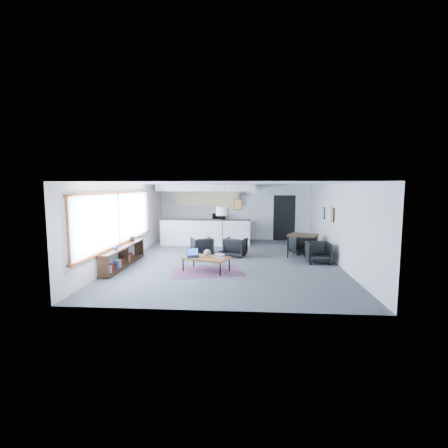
# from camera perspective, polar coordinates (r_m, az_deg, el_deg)

# --- Properties ---
(room) EXTENTS (7.02, 9.02, 2.62)m
(room) POSITION_cam_1_polar(r_m,az_deg,el_deg) (10.86, 1.01, 0.26)
(room) COLOR #4C4C4E
(room) RESTS_ON ground
(window) EXTENTS (0.10, 5.95, 1.66)m
(window) POSITION_cam_1_polar(r_m,az_deg,el_deg) (10.73, -18.07, 0.70)
(window) COLOR #8CBFFF
(window) RESTS_ON room
(console) EXTENTS (0.35, 3.00, 0.80)m
(console) POSITION_cam_1_polar(r_m,az_deg,el_deg) (10.70, -17.34, -5.42)
(console) COLOR #331F12
(console) RESTS_ON floor
(kitchenette) EXTENTS (4.20, 1.96, 2.60)m
(kitchenette) POSITION_cam_1_polar(r_m,az_deg,el_deg) (14.64, -2.87, 2.20)
(kitchenette) COLOR white
(kitchenette) RESTS_ON floor
(doorway) EXTENTS (1.10, 0.12, 2.15)m
(doorway) POSITION_cam_1_polar(r_m,az_deg,el_deg) (15.36, 10.54, 1.17)
(doorway) COLOR black
(doorway) RESTS_ON room
(track_light) EXTENTS (1.60, 0.07, 0.15)m
(track_light) POSITION_cam_1_polar(r_m,az_deg,el_deg) (13.03, -1.05, 6.72)
(track_light) COLOR silver
(track_light) RESTS_ON room
(wall_art_lower) EXTENTS (0.03, 0.38, 0.48)m
(wall_art_lower) POSITION_cam_1_polar(r_m,az_deg,el_deg) (11.58, 18.54, 1.56)
(wall_art_lower) COLOR black
(wall_art_lower) RESTS_ON room
(wall_art_upper) EXTENTS (0.03, 0.34, 0.44)m
(wall_art_upper) POSITION_cam_1_polar(r_m,az_deg,el_deg) (12.84, 17.10, 1.85)
(wall_art_upper) COLOR black
(wall_art_upper) RESTS_ON room
(kilim_rug) EXTENTS (2.33, 1.87, 0.01)m
(kilim_rug) POSITION_cam_1_polar(r_m,az_deg,el_deg) (9.71, -3.13, -8.28)
(kilim_rug) COLOR #552E43
(kilim_rug) RESTS_ON floor
(coffee_table) EXTENTS (1.49, 1.15, 0.43)m
(coffee_table) POSITION_cam_1_polar(r_m,az_deg,el_deg) (9.62, -3.14, -6.00)
(coffee_table) COLOR brown
(coffee_table) RESTS_ON floor
(laptop) EXTENTS (0.41, 0.36, 0.25)m
(laptop) POSITION_cam_1_polar(r_m,az_deg,el_deg) (9.67, -5.52, -5.32)
(laptop) COLOR black
(laptop) RESTS_ON coffee_table
(ceramic_pot) EXTENTS (0.22, 0.22, 0.22)m
(ceramic_pot) POSITION_cam_1_polar(r_m,az_deg,el_deg) (9.64, -2.95, -5.11)
(ceramic_pot) COLOR gray
(ceramic_pot) RESTS_ON coffee_table
(book_stack) EXTENTS (0.32, 0.27, 0.09)m
(book_stack) POSITION_cam_1_polar(r_m,az_deg,el_deg) (9.58, -0.71, -5.60)
(book_stack) COLOR silver
(book_stack) RESTS_ON coffee_table
(coaster) EXTENTS (0.11, 0.11, 0.01)m
(coaster) POSITION_cam_1_polar(r_m,az_deg,el_deg) (9.42, -2.87, -6.06)
(coaster) COLOR #E5590C
(coaster) RESTS_ON coffee_table
(armchair_left) EXTENTS (0.90, 0.88, 0.72)m
(armchair_left) POSITION_cam_1_polar(r_m,az_deg,el_deg) (11.89, -3.89, -3.78)
(armchair_left) COLOR black
(armchair_left) RESTS_ON floor
(armchair_right) EXTENTS (0.88, 0.85, 0.74)m
(armchair_right) POSITION_cam_1_polar(r_m,az_deg,el_deg) (11.70, 2.02, -3.88)
(armchair_right) COLOR black
(armchair_right) RESTS_ON floor
(floor_lamp) EXTENTS (0.60, 0.60, 1.73)m
(floor_lamp) POSITION_cam_1_polar(r_m,az_deg,el_deg) (12.36, -0.25, 1.98)
(floor_lamp) COLOR black
(floor_lamp) RESTS_ON floor
(dining_table) EXTENTS (1.23, 1.23, 0.80)m
(dining_table) POSITION_cam_1_polar(r_m,az_deg,el_deg) (11.88, 13.71, -2.17)
(dining_table) COLOR #331F12
(dining_table) RESTS_ON floor
(dining_chair_near) EXTENTS (0.64, 0.60, 0.65)m
(dining_chair_near) POSITION_cam_1_polar(r_m,az_deg,el_deg) (11.09, 16.23, -4.97)
(dining_chair_near) COLOR black
(dining_chair_near) RESTS_ON floor
(dining_chair_far) EXTENTS (0.83, 0.81, 0.70)m
(dining_chair_far) POSITION_cam_1_polar(r_m,az_deg,el_deg) (12.54, 13.40, -3.45)
(dining_chair_far) COLOR black
(dining_chair_far) RESTS_ON floor
(microwave) EXTENTS (0.63, 0.40, 0.40)m
(microwave) POSITION_cam_1_polar(r_m,az_deg,el_deg) (15.05, -0.94, 1.38)
(microwave) COLOR black
(microwave) RESTS_ON kitchenette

